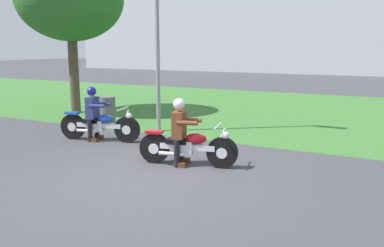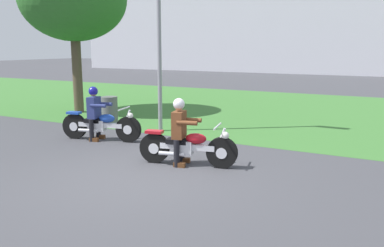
% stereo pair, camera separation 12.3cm
% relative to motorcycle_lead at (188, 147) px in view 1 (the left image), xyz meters
% --- Properties ---
extents(ground, '(120.00, 120.00, 0.00)m').
position_rel_motorcycle_lead_xyz_m(ground, '(-0.35, -1.13, -0.39)').
color(ground, '#424247').
extents(grass_verge, '(60.00, 12.00, 0.01)m').
position_rel_motorcycle_lead_xyz_m(grass_verge, '(-0.35, 8.20, -0.39)').
color(grass_verge, '#3D7533').
rests_on(grass_verge, ground).
extents(motorcycle_lead, '(2.07, 0.76, 0.88)m').
position_rel_motorcycle_lead_xyz_m(motorcycle_lead, '(0.00, 0.00, 0.00)').
color(motorcycle_lead, black).
rests_on(motorcycle_lead, ground).
extents(rider_lead, '(0.61, 0.54, 1.40)m').
position_rel_motorcycle_lead_xyz_m(rider_lead, '(-0.16, -0.03, 0.43)').
color(rider_lead, black).
rests_on(rider_lead, ground).
extents(motorcycle_follow, '(2.20, 0.78, 0.89)m').
position_rel_motorcycle_lead_xyz_m(motorcycle_follow, '(-3.08, 0.92, 0.01)').
color(motorcycle_follow, black).
rests_on(motorcycle_follow, ground).
extents(rider_follow, '(0.61, 0.54, 1.42)m').
position_rel_motorcycle_lead_xyz_m(rider_follow, '(-3.25, 0.89, 0.44)').
color(rider_follow, black).
rests_on(rider_follow, ground).
extents(trash_can, '(0.50, 0.50, 0.91)m').
position_rel_motorcycle_lead_xyz_m(trash_can, '(-4.22, 2.65, 0.06)').
color(trash_can, '#595E5B').
rests_on(trash_can, ground).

